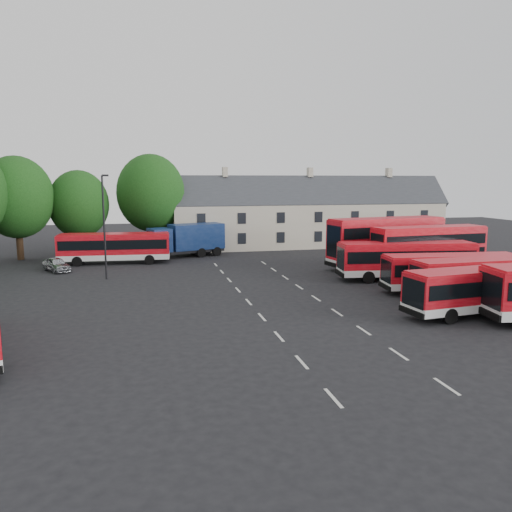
% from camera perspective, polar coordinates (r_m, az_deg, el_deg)
% --- Properties ---
extents(ground, '(140.00, 140.00, 0.00)m').
position_cam_1_polar(ground, '(33.25, -0.13, -6.09)').
color(ground, black).
rests_on(ground, ground).
extents(lane_markings, '(5.15, 33.80, 0.01)m').
position_cam_1_polar(lane_markings, '(35.73, 3.09, -5.05)').
color(lane_markings, beige).
rests_on(lane_markings, ground).
extents(terrace_houses, '(35.70, 7.13, 10.06)m').
position_cam_1_polar(terrace_houses, '(65.05, 6.10, 4.55)').
color(terrace_houses, beige).
rests_on(terrace_houses, ground).
extents(bus_row_b, '(10.73, 3.57, 2.98)m').
position_cam_1_polar(bus_row_b, '(34.66, 24.51, -3.24)').
color(bus_row_b, silver).
rests_on(bus_row_b, ground).
extents(bus_row_c, '(10.49, 2.64, 2.95)m').
position_cam_1_polar(bus_row_c, '(39.05, 24.46, -1.99)').
color(bus_row_c, silver).
rests_on(bus_row_c, ground).
extents(bus_row_d, '(10.52, 3.46, 2.92)m').
position_cam_1_polar(bus_row_d, '(40.55, 21.44, -1.47)').
color(bus_row_d, silver).
rests_on(bus_row_d, ground).
extents(bus_row_e, '(11.73, 4.03, 3.25)m').
position_cam_1_polar(bus_row_e, '(44.41, 16.81, -0.15)').
color(bus_row_e, silver).
rests_on(bus_row_e, ground).
extents(bus_dd_south, '(10.83, 3.34, 4.37)m').
position_cam_1_polar(bus_dd_south, '(47.54, 19.13, 0.96)').
color(bus_dd_south, silver).
rests_on(bus_dd_south, ground).
extents(bus_dd_north, '(12.19, 4.73, 4.88)m').
position_cam_1_polar(bus_dd_north, '(49.94, 14.67, 1.84)').
color(bus_dd_north, silver).
rests_on(bus_dd_north, ground).
extents(bus_north, '(11.14, 3.27, 3.11)m').
position_cam_1_polar(bus_north, '(52.85, -15.86, 1.16)').
color(bus_north, silver).
rests_on(bus_north, ground).
extents(box_truck, '(8.69, 5.01, 3.63)m').
position_cam_1_polar(box_truck, '(55.97, -7.83, 1.99)').
color(box_truck, black).
rests_on(box_truck, ground).
extents(silver_car, '(3.25, 4.09, 1.31)m').
position_cam_1_polar(silver_car, '(50.29, -21.84, -0.90)').
color(silver_car, '#9D9FA4').
rests_on(silver_car, ground).
extents(lamppost, '(0.62, 0.24, 8.94)m').
position_cam_1_polar(lamppost, '(44.42, -16.95, 3.52)').
color(lamppost, black).
rests_on(lamppost, ground).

